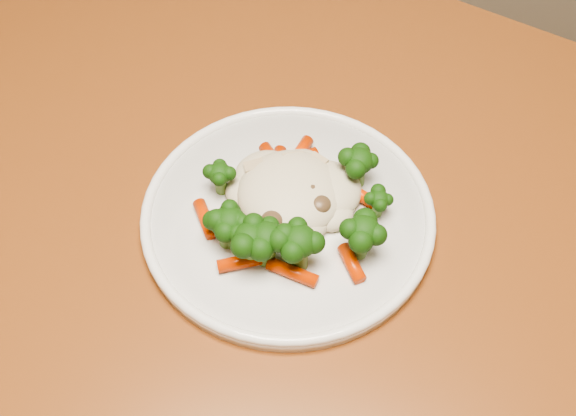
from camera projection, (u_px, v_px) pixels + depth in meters
The scene contains 3 objects.
dining_table at pixel (250, 234), 0.81m from camera, with size 1.28×1.08×0.75m.
plate at pixel (288, 217), 0.67m from camera, with size 0.27×0.27×0.01m, color white.
meal at pixel (288, 208), 0.65m from camera, with size 0.18×0.17×0.04m.
Camera 1 is at (-0.11, -0.15, 1.30)m, focal length 45.00 mm.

